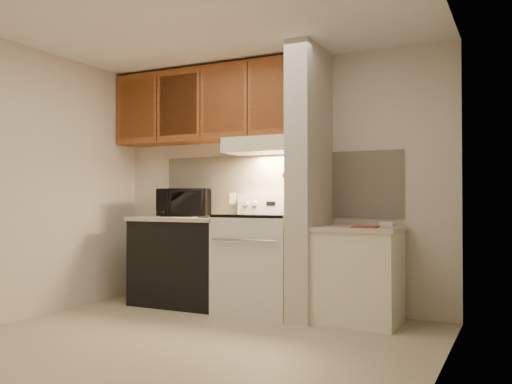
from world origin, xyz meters
The scene contains 50 objects.
floor centered at (0.00, 0.00, 0.00)m, with size 3.60×3.60×0.00m, color tan.
ceiling centered at (0.00, 0.00, 2.50)m, with size 3.60×3.60×0.00m, color white.
wall_back centered at (0.00, 1.50, 1.25)m, with size 3.60×0.02×2.50m, color beige.
wall_left centered at (-1.80, 0.00, 1.25)m, with size 0.02×3.00×2.50m, color beige.
wall_right centered at (1.80, 0.00, 1.25)m, with size 0.02×3.00×2.50m, color beige.
backsplash centered at (0.00, 1.49, 1.24)m, with size 2.60×0.02×0.63m, color beige.
range_body centered at (0.00, 1.16, 0.46)m, with size 0.76×0.65×0.92m, color silver.
oven_window centered at (0.00, 0.84, 0.50)m, with size 0.50×0.01×0.30m, color black.
oven_handle centered at (0.00, 0.80, 0.72)m, with size 0.02×0.02×0.65m, color silver.
cooktop centered at (0.00, 1.16, 0.94)m, with size 0.74×0.64×0.03m, color black.
range_backguard centered at (0.00, 1.44, 1.05)m, with size 0.76×0.08×0.20m, color silver.
range_display centered at (0.00, 1.40, 1.05)m, with size 0.10×0.01×0.04m, color black.
range_knob_left_outer centered at (-0.28, 1.40, 1.05)m, with size 0.05×0.05×0.02m, color silver.
range_knob_left_inner centered at (-0.18, 1.40, 1.05)m, with size 0.05×0.05×0.02m, color silver.
range_knob_right_inner centered at (0.18, 1.40, 1.05)m, with size 0.05×0.05×0.02m, color silver.
range_knob_right_outer centered at (0.28, 1.40, 1.05)m, with size 0.05×0.05×0.02m, color silver.
dishwasher_front centered at (-0.88, 1.17, 0.43)m, with size 1.00×0.63×0.87m, color black.
left_countertop centered at (-0.88, 1.17, 0.89)m, with size 1.04×0.67×0.04m, color beige.
spoon_rest centered at (-0.48, 0.97, 0.92)m, with size 0.22×0.07×0.02m, color black.
teal_jar centered at (-1.23, 1.39, 0.95)m, with size 0.08×0.08×0.09m, color #236366.
outlet centered at (-0.48, 1.48, 1.10)m, with size 0.08×0.01×0.12m, color #F0EBC8.
microwave centered at (-0.97, 1.31, 1.06)m, with size 0.54×0.36×0.30m, color black.
partition_pillar centered at (0.51, 1.15, 1.25)m, with size 0.22×0.70×2.50m, color beige.
pillar_trim centered at (0.39, 1.15, 1.30)m, with size 0.01×0.70×0.04m, color #954C21.
knife_strip centered at (0.39, 1.10, 1.32)m, with size 0.02×0.42×0.04m, color black.
knife_blade_a centered at (0.38, 0.95, 1.22)m, with size 0.01×0.04×0.16m, color silver.
knife_handle_a centered at (0.38, 0.94, 1.37)m, with size 0.02×0.02×0.10m, color black.
knife_blade_b centered at (0.38, 1.02, 1.21)m, with size 0.01×0.04×0.18m, color silver.
knife_handle_b centered at (0.38, 1.01, 1.37)m, with size 0.02×0.02×0.10m, color black.
knife_blade_c centered at (0.38, 1.10, 1.20)m, with size 0.01×0.04×0.20m, color silver.
knife_handle_c centered at (0.38, 1.11, 1.37)m, with size 0.02×0.02×0.10m, color black.
knife_blade_d centered at (0.38, 1.19, 1.22)m, with size 0.01×0.04×0.16m, color silver.
knife_handle_d centered at (0.38, 1.19, 1.37)m, with size 0.02×0.02×0.10m, color black.
knife_blade_e centered at (0.38, 1.25, 1.21)m, with size 0.01×0.04×0.18m, color silver.
knife_handle_e centered at (0.38, 1.27, 1.37)m, with size 0.02×0.02×0.10m, color black.
oven_mitt centered at (0.38, 1.32, 1.17)m, with size 0.03×0.10×0.25m, color gray.
right_cab_base centered at (0.97, 1.15, 0.40)m, with size 0.70×0.60×0.81m, color #F0EBC8.
right_countertop centered at (0.97, 1.15, 0.83)m, with size 0.74×0.64×0.04m, color beige.
red_folder centered at (1.07, 1.00, 0.85)m, with size 0.21×0.29×0.01m, color maroon.
white_box centered at (1.19, 1.33, 0.87)m, with size 0.14×0.09×0.04m, color white.
range_hood centered at (0.00, 1.28, 1.62)m, with size 0.78×0.44×0.15m, color #F0EBC8.
hood_lip centered at (0.00, 1.07, 1.58)m, with size 0.78×0.04×0.06m, color #F0EBC8.
upper_cabinets centered at (-0.69, 1.32, 2.08)m, with size 2.18×0.33×0.77m, color #954C21.
cab_door_a centered at (-1.51, 1.17, 2.08)m, with size 0.46×0.01×0.63m, color #954C21.
cab_gap_a centered at (-1.23, 1.16, 2.08)m, with size 0.01×0.01×0.73m, color black.
cab_door_b centered at (-0.96, 1.17, 2.08)m, with size 0.46×0.01×0.63m, color #954C21.
cab_gap_b centered at (-0.69, 1.16, 2.08)m, with size 0.01×0.01×0.73m, color black.
cab_door_c centered at (-0.42, 1.17, 2.08)m, with size 0.46×0.01×0.63m, color #954C21.
cab_gap_c centered at (-0.14, 1.16, 2.08)m, with size 0.01×0.01×0.73m, color black.
cab_door_d centered at (0.13, 1.17, 2.08)m, with size 0.46×0.01×0.63m, color #954C21.
Camera 1 is at (2.27, -3.55, 1.08)m, focal length 38.00 mm.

